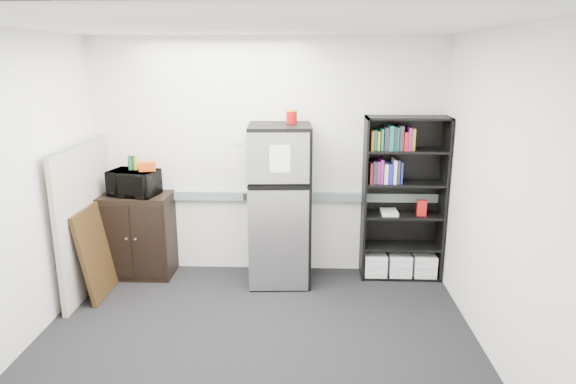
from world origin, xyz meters
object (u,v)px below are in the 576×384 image
object	(u,v)px
bookshelf	(403,200)
cabinet	(139,235)
cubicle_partition	(85,219)
refrigerator	(280,205)
microwave	(134,183)

from	to	relation	value
bookshelf	cabinet	bearing A→B (deg)	-178.77
cubicle_partition	refrigerator	distance (m)	2.08
refrigerator	microwave	bearing A→B (deg)	174.70
bookshelf	microwave	bearing A→B (deg)	-178.47
microwave	refrigerator	xyz separation A→B (m)	(1.64, -0.06, -0.22)
bookshelf	cubicle_partition	size ratio (longest dim) A/B	1.14
microwave	refrigerator	bearing A→B (deg)	10.40
bookshelf	microwave	distance (m)	3.02
cabinet	microwave	bearing A→B (deg)	-90.00
cubicle_partition	cabinet	xyz separation A→B (m)	(0.42, 0.42, -0.33)
bookshelf	refrigerator	world-z (taller)	bookshelf
bookshelf	cabinet	size ratio (longest dim) A/B	1.92
microwave	bookshelf	bearing A→B (deg)	14.17
cubicle_partition	microwave	xyz separation A→B (m)	(0.42, 0.40, 0.30)
cabinet	cubicle_partition	bearing A→B (deg)	-134.65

